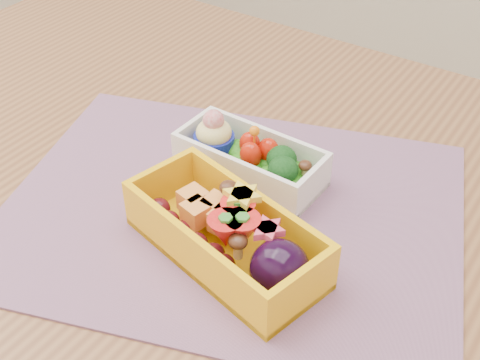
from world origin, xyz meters
The scene contains 4 objects.
table centered at (0.00, 0.00, 0.65)m, with size 1.20×0.80×0.75m.
placemat centered at (-0.02, 0.00, 0.75)m, with size 0.44×0.34×0.00m, color gray.
bento_white centered at (-0.04, 0.06, 0.77)m, with size 0.16×0.07×0.06m.
bento_yellow centered at (0.01, -0.05, 0.78)m, with size 0.21×0.13×0.06m.
Camera 1 is at (0.25, -0.39, 1.17)m, focal length 47.84 mm.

